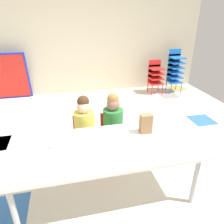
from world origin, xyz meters
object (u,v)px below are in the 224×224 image
(kid_chair_blue_stack, at_px, (175,69))
(paper_bag_brown, at_px, (146,124))
(seated_child_near_camera, at_px, (84,123))
(seated_child_middle_seat, at_px, (113,120))
(donut_powdered_on_plate, at_px, (53,145))
(kid_chair_red_stack, at_px, (156,75))
(folded_activity_table, at_px, (8,77))
(paper_plate_near_edge, at_px, (53,147))
(craft_table, at_px, (105,150))

(kid_chair_blue_stack, bearing_deg, paper_bag_brown, -123.67)
(seated_child_near_camera, relative_size, kid_chair_blue_stack, 0.88)
(seated_child_middle_seat, relative_size, donut_powdered_on_plate, 8.59)
(kid_chair_red_stack, height_order, folded_activity_table, folded_activity_table)
(paper_bag_brown, height_order, paper_plate_near_edge, paper_bag_brown)
(seated_child_near_camera, bearing_deg, kid_chair_red_stack, 49.27)
(craft_table, relative_size, kid_chair_blue_stack, 1.80)
(paper_bag_brown, bearing_deg, kid_chair_blue_stack, 56.33)
(seated_child_near_camera, relative_size, kid_chair_red_stack, 1.15)
(craft_table, bearing_deg, seated_child_middle_seat, 69.94)
(kid_chair_red_stack, height_order, paper_bag_brown, paper_bag_brown)
(seated_child_middle_seat, bearing_deg, kid_chair_blue_stack, 47.43)
(craft_table, distance_m, seated_child_middle_seat, 0.68)
(paper_bag_brown, relative_size, paper_plate_near_edge, 1.22)
(seated_child_middle_seat, xyz_separation_m, folded_activity_table, (-1.81, 2.59, -0.02))
(kid_chair_blue_stack, bearing_deg, folded_activity_table, 175.86)
(seated_child_near_camera, height_order, donut_powdered_on_plate, seated_child_near_camera)
(seated_child_near_camera, relative_size, paper_bag_brown, 4.17)
(seated_child_middle_seat, height_order, kid_chair_red_stack, seated_child_middle_seat)
(seated_child_near_camera, height_order, paper_bag_brown, seated_child_near_camera)
(paper_bag_brown, xyz_separation_m, paper_plate_near_edge, (-1.01, -0.07, -0.11))
(folded_activity_table, bearing_deg, donut_powdered_on_plate, -71.14)
(kid_chair_red_stack, relative_size, kid_chair_blue_stack, 0.77)
(craft_table, xyz_separation_m, folded_activity_table, (-1.58, 3.23, -0.02))
(seated_child_near_camera, bearing_deg, paper_plate_near_edge, -124.19)
(seated_child_middle_seat, bearing_deg, kid_chair_red_stack, 55.07)
(folded_activity_table, distance_m, paper_bag_brown, 3.71)
(seated_child_near_camera, xyz_separation_m, folded_activity_table, (-1.44, 2.59, -0.02))
(paper_plate_near_edge, distance_m, donut_powdered_on_plate, 0.02)
(seated_child_middle_seat, distance_m, kid_chair_red_stack, 2.81)
(kid_chair_red_stack, relative_size, donut_powdered_on_plate, 7.49)
(craft_table, relative_size, kid_chair_red_stack, 2.34)
(kid_chair_red_stack, bearing_deg, kid_chair_blue_stack, 0.06)
(donut_powdered_on_plate, bearing_deg, seated_child_near_camera, 55.81)
(seated_child_middle_seat, distance_m, folded_activity_table, 3.16)
(kid_chair_blue_stack, height_order, paper_plate_near_edge, kid_chair_blue_stack)
(kid_chair_blue_stack, height_order, folded_activity_table, folded_activity_table)
(folded_activity_table, height_order, paper_plate_near_edge, folded_activity_table)
(donut_powdered_on_plate, bearing_deg, paper_bag_brown, 3.76)
(kid_chair_blue_stack, distance_m, donut_powdered_on_plate, 4.04)
(seated_child_near_camera, xyz_separation_m, paper_plate_near_edge, (-0.37, -0.54, 0.06))
(seated_child_near_camera, bearing_deg, seated_child_middle_seat, 0.00)
(kid_chair_red_stack, relative_size, paper_bag_brown, 3.64)
(kid_chair_blue_stack, relative_size, paper_bag_brown, 4.73)
(seated_child_near_camera, distance_m, donut_powdered_on_plate, 0.66)
(seated_child_middle_seat, bearing_deg, seated_child_near_camera, 180.00)
(seated_child_near_camera, xyz_separation_m, seated_child_middle_seat, (0.37, 0.00, 0.00))
(craft_table, distance_m, paper_bag_brown, 0.55)
(paper_bag_brown, bearing_deg, paper_plate_near_edge, -176.24)
(kid_chair_blue_stack, xyz_separation_m, paper_bag_brown, (-1.85, -2.78, 0.14))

